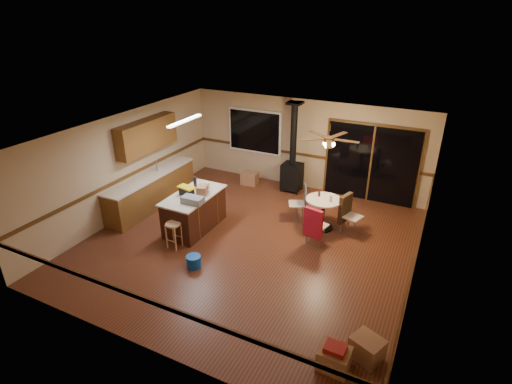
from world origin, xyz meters
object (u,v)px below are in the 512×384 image
Objects in this scene: toolbox_black at (187,192)px; box_corner_b at (367,348)px; wood_stove at (292,167)px; chair_near at (314,223)px; dining_table at (323,209)px; chair_left at (301,199)px; blue_bucket at (194,261)px; kitchen_island at (194,211)px; bar_stool at (174,235)px; chair_right at (346,209)px; box_corner_a at (334,359)px; toolbox_grey at (193,200)px; box_under_window at (250,178)px.

toolbox_black is 0.75× the size of box_corner_b.
chair_near is at bearing -59.30° from wood_stove.
wood_stove reaches higher than dining_table.
chair_left and chair_near have the same top height.
chair_left is at bearing 123.06° from chair_near.
box_corner_b is (1.84, -3.51, -0.34)m from dining_table.
blue_bucket is (-0.42, -4.40, -0.60)m from wood_stove.
toolbox_black reaches higher than chair_near.
blue_bucket is (0.88, -1.35, -0.32)m from kitchen_island.
kitchen_island is at bearing -170.32° from chair_near.
toolbox_black is 0.56× the size of bar_stool.
bar_stool is at bearing 151.57° from blue_bucket.
chair_right is 4.14m from box_corner_a.
kitchen_island is at bearing 123.52° from toolbox_grey.
toolbox_grey is 0.70× the size of chair_near.
wood_stove is at bearing 72.90° from toolbox_grey.
kitchen_island is 3.08m from dining_table.
toolbox_grey reaches higher than box_corner_b.
kitchen_island is at bearing 44.46° from toolbox_black.
bar_stool is 4.70m from box_corner_b.
toolbox_grey is at bearing 122.80° from blue_bucket.
box_corner_a is at bearing -62.61° from wood_stove.
wood_stove is 6.33m from box_corner_a.
chair_near is (1.95, 1.83, 0.47)m from blue_bucket.
bar_stool is 3.53m from dining_table.
chair_right is (3.39, 1.57, -0.40)m from toolbox_black.
blue_bucket is at bearing -136.77° from chair_near.
toolbox_grey is 3.41m from box_under_window.
dining_table is (2.52, 1.73, -0.45)m from toolbox_grey.
chair_left is at bearing 65.81° from blue_bucket.
toolbox_grey is 1.05× the size of box_under_window.
bar_stool is 3.10m from chair_near.
toolbox_grey is 3.57m from chair_right.
dining_table is at bearing -29.51° from box_under_window.
toolbox_grey is 0.70× the size of chair_right.
box_under_window is (-0.89, 4.28, 0.06)m from blue_bucket.
wood_stove is 3.59m from toolbox_grey.
box_under_window is at bearing 156.05° from chair_right.
toolbox_grey is at bearing -161.66° from chair_near.
chair_left reaches higher than blue_bucket.
bar_stool is 4.45m from box_corner_a.
box_corner_a is (3.96, -2.18, -0.80)m from toolbox_grey.
kitchen_island is 3.65× the size of box_corner_a.
box_corner_b is (3.30, -5.19, -0.54)m from wood_stove.
dining_table reaches higher than box_corner_a.
kitchen_island is 3.14× the size of chair_left.
bar_stool is at bearing 158.36° from box_corner_a.
wood_stove reaches higher than box_under_window.
chair_near is at bearing -56.94° from chair_left.
chair_left is 0.77× the size of chair_right.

